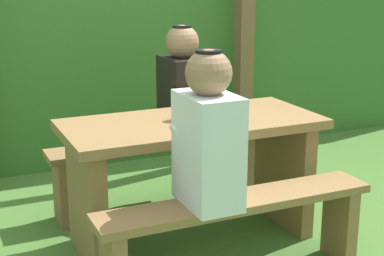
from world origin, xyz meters
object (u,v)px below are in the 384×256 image
person_white_shirt (208,135)px  cell_phone (231,121)px  picnic_table (192,159)px  person_black_coat (183,87)px  bench_far (158,160)px  bottle_left (199,104)px  drinking_glass (178,113)px  bench_near (237,223)px

person_white_shirt → cell_phone: (0.32, 0.39, -0.06)m
picnic_table → person_black_coat: bearing=71.9°
bench_far → person_black_coat: 0.49m
picnic_table → person_black_coat: person_black_coat is taller
person_black_coat → bottle_left: person_black_coat is taller
person_black_coat → cell_phone: (-0.00, -0.65, -0.06)m
cell_phone → drinking_glass: bearing=164.4°
picnic_table → bottle_left: bearing=-10.1°
person_white_shirt → drinking_glass: person_white_shirt is taller
person_white_shirt → bottle_left: person_white_shirt is taller
picnic_table → person_white_shirt: (-0.16, -0.52, 0.29)m
person_black_coat → bottle_left: 0.54m
picnic_table → person_black_coat: 0.62m
bench_near → drinking_glass: size_ratio=16.84×
drinking_glass → bottle_left: (0.11, -0.03, 0.04)m
drinking_glass → bottle_left: 0.12m
bench_far → picnic_table: bearing=-90.0°
bottle_left → bench_far: bearing=94.2°
drinking_glass → cell_phone: (0.24, -0.15, -0.04)m
cell_phone → bench_near: bearing=-96.1°
picnic_table → bottle_left: size_ratio=6.51×
picnic_table → bottle_left: (0.04, -0.01, 0.31)m
bench_far → cell_phone: (0.17, -0.66, 0.39)m
bench_near → bench_far: same height
picnic_table → cell_phone: bearing=-38.4°
bench_near → bottle_left: 0.70m
bench_far → cell_phone: bearing=-75.8°
bottle_left → cell_phone: 0.20m
cell_phone → person_white_shirt: bearing=-112.9°
bench_near → bottle_left: bearing=85.7°
bench_near → cell_phone: size_ratio=10.00×
bench_far → drinking_glass: size_ratio=16.84×
bench_far → person_black_coat: (0.17, -0.00, 0.46)m
person_white_shirt → bench_far: bearing=81.4°
bench_near → picnic_table: bearing=90.0°
person_white_shirt → bottle_left: (0.20, 0.51, 0.02)m
person_white_shirt → drinking_glass: (0.08, 0.54, -0.03)m
person_white_shirt → drinking_glass: 0.55m
bench_far → bottle_left: (0.04, -0.53, 0.47)m
bottle_left → cell_phone: size_ratio=1.54×
person_black_coat → cell_phone: person_black_coat is taller
cell_phone → bottle_left: bearing=152.3°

